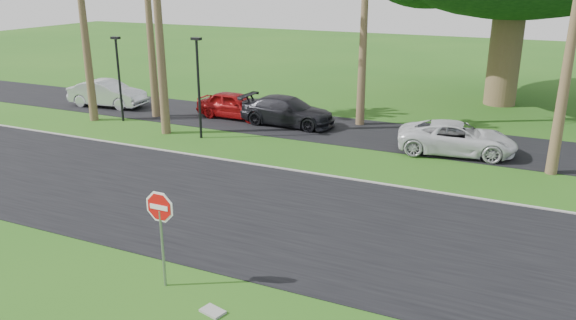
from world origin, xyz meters
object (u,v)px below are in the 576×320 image
at_px(stop_sign_near, 161,220).
at_px(car_silver, 108,94).
at_px(car_minivan, 457,138).
at_px(car_red, 234,105).
at_px(car_dark, 288,111).

distance_m(stop_sign_near, car_silver, 21.09).
height_order(car_silver, car_minivan, car_silver).
distance_m(stop_sign_near, car_red, 17.02).
height_order(stop_sign_near, car_red, stop_sign_near).
bearing_deg(car_red, car_minivan, -96.46).
distance_m(car_silver, car_dark, 11.22).
height_order(stop_sign_near, car_dark, stop_sign_near).
distance_m(car_dark, car_minivan, 8.66).
relative_size(stop_sign_near, car_silver, 0.58).
xyz_separation_m(car_dark, car_minivan, (8.55, -1.35, -0.03)).
relative_size(stop_sign_near, car_red, 0.64).
bearing_deg(car_silver, stop_sign_near, -140.26).
bearing_deg(car_red, car_silver, 95.80).
relative_size(stop_sign_near, car_dark, 0.53).
xyz_separation_m(stop_sign_near, car_red, (-6.99, 15.49, -1.08)).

